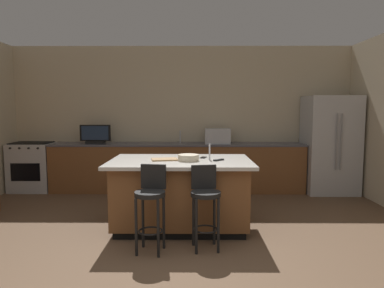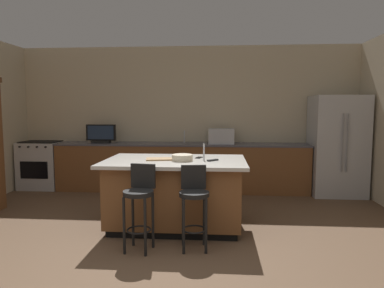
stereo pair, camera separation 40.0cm
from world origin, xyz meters
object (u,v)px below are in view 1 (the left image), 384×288
(range_oven, at_px, (33,167))
(cutting_board, at_px, (164,159))
(bar_stool_right, at_px, (205,200))
(tv_remote, at_px, (219,160))
(fruit_bowl, at_px, (188,158))
(microwave, at_px, (217,136))
(kitchen_island, at_px, (181,193))
(tv_monitor, at_px, (95,135))
(cell_phone, at_px, (203,157))
(refrigerator, at_px, (330,145))
(bar_stool_left, at_px, (151,200))

(range_oven, bearing_deg, cutting_board, -37.42)
(bar_stool_right, xyz_separation_m, tv_remote, (0.20, 0.66, 0.36))
(range_oven, distance_m, fruit_bowl, 3.79)
(microwave, relative_size, cutting_board, 1.42)
(tv_remote, relative_size, cutting_board, 0.50)
(kitchen_island, distance_m, bar_stool_right, 0.79)
(kitchen_island, distance_m, tv_remote, 0.68)
(tv_monitor, relative_size, fruit_bowl, 2.13)
(fruit_bowl, bearing_deg, tv_monitor, 130.50)
(microwave, height_order, cell_phone, microwave)
(kitchen_island, distance_m, microwave, 2.26)
(microwave, height_order, bar_stool_right, microwave)
(refrigerator, height_order, cell_phone, refrigerator)
(tv_remote, bearing_deg, range_oven, -166.12)
(kitchen_island, height_order, cell_phone, cell_phone)
(refrigerator, xyz_separation_m, microwave, (-2.12, 0.09, 0.16))
(refrigerator, distance_m, range_oven, 5.73)
(range_oven, relative_size, fruit_bowl, 3.47)
(tv_remote, bearing_deg, tv_monitor, -177.82)
(kitchen_island, height_order, bar_stool_right, bar_stool_right)
(microwave, relative_size, bar_stool_left, 0.50)
(refrigerator, relative_size, microwave, 3.81)
(refrigerator, height_order, bar_stool_left, refrigerator)
(fruit_bowl, bearing_deg, refrigerator, 38.29)
(kitchen_island, xyz_separation_m, microwave, (0.63, 2.09, 0.60))
(microwave, xyz_separation_m, tv_remote, (-0.12, -2.15, -0.15))
(cutting_board, bearing_deg, kitchen_island, 2.63)
(tv_monitor, relative_size, cell_phone, 3.87)
(refrigerator, distance_m, cutting_board, 3.58)
(refrigerator, height_order, cutting_board, refrigerator)
(cell_phone, height_order, cutting_board, cutting_board)
(range_oven, relative_size, tv_monitor, 1.63)
(microwave, distance_m, bar_stool_right, 2.87)
(tv_monitor, bearing_deg, tv_remote, -43.56)
(refrigerator, relative_size, bar_stool_right, 1.94)
(cell_phone, bearing_deg, tv_monitor, 154.32)
(microwave, xyz_separation_m, cutting_board, (-0.84, -2.10, -0.15))
(refrigerator, bearing_deg, cutting_board, -145.80)
(refrigerator, bearing_deg, fruit_bowl, -141.71)
(range_oven, distance_m, cutting_board, 3.49)
(cell_phone, bearing_deg, refrigerator, 53.07)
(microwave, relative_size, bar_stool_right, 0.51)
(tv_remote, bearing_deg, kitchen_island, -141.07)
(microwave, relative_size, fruit_bowl, 1.76)
(microwave, bearing_deg, cutting_board, -111.79)
(refrigerator, xyz_separation_m, cutting_board, (-2.96, -2.01, 0.01))
(refrigerator, height_order, bar_stool_right, refrigerator)
(bar_stool_right, height_order, fruit_bowl, fruit_bowl)
(range_oven, xyz_separation_m, tv_monitor, (1.25, -0.05, 0.62))
(microwave, height_order, tv_remote, microwave)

